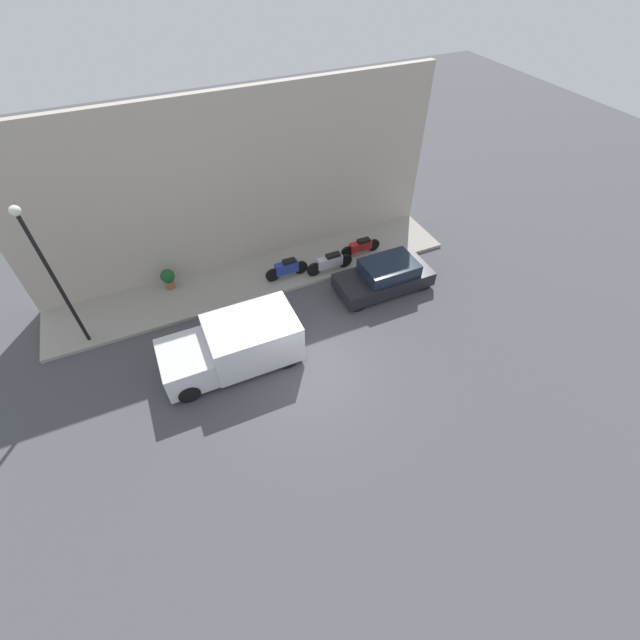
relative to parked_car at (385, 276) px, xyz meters
The scene contains 10 objects.
ground_plane 5.16m from the parked_car, 119.46° to the left, with size 60.00×60.00×0.00m, color #47474C.
sidewalk 5.22m from the parked_car, 59.23° to the left, with size 2.62×16.46×0.14m.
building_facade 6.71m from the parked_car, 47.32° to the left, with size 0.30×16.46×6.88m.
parked_car is the anchor object (origin of this frame).
delivery_van 6.69m from the parked_car, 101.17° to the left, with size 2.04×4.51×1.67m.
scooter_silver 2.36m from the parked_car, 43.09° to the left, with size 0.30×2.04×0.83m.
motorcycle_blue 3.97m from the parked_car, 58.28° to the left, with size 0.30×1.81×0.83m.
motorcycle_red 2.25m from the parked_car, ahead, with size 0.30×1.86×0.72m.
streetlamp 11.58m from the parked_car, 81.03° to the left, with size 0.31×0.31×5.35m.
potted_plant 8.59m from the parked_car, 66.81° to the left, with size 0.55×0.55×0.87m.
Camera 1 is at (-8.40, 3.26, 11.52)m, focal length 24.00 mm.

